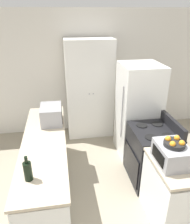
{
  "coord_description": "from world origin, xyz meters",
  "views": [
    {
      "loc": [
        -0.53,
        -1.41,
        2.54
      ],
      "look_at": [
        0.0,
        1.74,
        1.05
      ],
      "focal_mm": 35.0,
      "sensor_mm": 36.0,
      "label": 1
    }
  ],
  "objects_px": {
    "fruit_bowl": "(174,143)",
    "toaster_oven": "(171,154)",
    "refrigerator": "(138,111)",
    "pantry_cabinet": "(89,90)",
    "wine_bottle": "(28,171)",
    "microwave": "(51,114)",
    "stove": "(151,155)"
  },
  "relations": [
    {
      "from": "stove",
      "to": "microwave",
      "type": "distance_m",
      "value": 1.71
    },
    {
      "from": "toaster_oven",
      "to": "stove",
      "type": "bearing_deg",
      "value": 80.43
    },
    {
      "from": "stove",
      "to": "toaster_oven",
      "type": "height_order",
      "value": "toaster_oven"
    },
    {
      "from": "fruit_bowl",
      "to": "toaster_oven",
      "type": "bearing_deg",
      "value": 152.75
    },
    {
      "from": "wine_bottle",
      "to": "fruit_bowl",
      "type": "height_order",
      "value": "fruit_bowl"
    },
    {
      "from": "stove",
      "to": "refrigerator",
      "type": "distance_m",
      "value": 0.88
    },
    {
      "from": "pantry_cabinet",
      "to": "toaster_oven",
      "type": "height_order",
      "value": "pantry_cabinet"
    },
    {
      "from": "microwave",
      "to": "toaster_oven",
      "type": "relative_size",
      "value": 1.04
    },
    {
      "from": "refrigerator",
      "to": "toaster_oven",
      "type": "relative_size",
      "value": 4.05
    },
    {
      "from": "pantry_cabinet",
      "to": "stove",
      "type": "distance_m",
      "value": 1.89
    },
    {
      "from": "refrigerator",
      "to": "microwave",
      "type": "xyz_separation_m",
      "value": [
        -1.54,
        -0.25,
        0.17
      ]
    },
    {
      "from": "stove",
      "to": "refrigerator",
      "type": "bearing_deg",
      "value": 88.4
    },
    {
      "from": "microwave",
      "to": "refrigerator",
      "type": "bearing_deg",
      "value": 9.31
    },
    {
      "from": "refrigerator",
      "to": "stove",
      "type": "bearing_deg",
      "value": -91.6
    },
    {
      "from": "toaster_oven",
      "to": "fruit_bowl",
      "type": "bearing_deg",
      "value": -27.25
    },
    {
      "from": "refrigerator",
      "to": "fruit_bowl",
      "type": "distance_m",
      "value": 1.58
    },
    {
      "from": "microwave",
      "to": "toaster_oven",
      "type": "bearing_deg",
      "value": -42.62
    },
    {
      "from": "pantry_cabinet",
      "to": "wine_bottle",
      "type": "distance_m",
      "value": 2.6
    },
    {
      "from": "pantry_cabinet",
      "to": "fruit_bowl",
      "type": "relative_size",
      "value": 8.54
    },
    {
      "from": "wine_bottle",
      "to": "fruit_bowl",
      "type": "distance_m",
      "value": 1.64
    },
    {
      "from": "pantry_cabinet",
      "to": "fruit_bowl",
      "type": "bearing_deg",
      "value": -75.21
    },
    {
      "from": "toaster_oven",
      "to": "wine_bottle",
      "type": "bearing_deg",
      "value": -179.5
    },
    {
      "from": "stove",
      "to": "fruit_bowl",
      "type": "distance_m",
      "value": 1.05
    },
    {
      "from": "microwave",
      "to": "toaster_oven",
      "type": "xyz_separation_m",
      "value": [
        1.39,
        -1.28,
        -0.02
      ]
    },
    {
      "from": "refrigerator",
      "to": "pantry_cabinet",
      "type": "bearing_deg",
      "value": 132.09
    },
    {
      "from": "wine_bottle",
      "to": "refrigerator",
      "type": "bearing_deg",
      "value": 41.21
    },
    {
      "from": "refrigerator",
      "to": "microwave",
      "type": "distance_m",
      "value": 1.57
    },
    {
      "from": "microwave",
      "to": "fruit_bowl",
      "type": "height_order",
      "value": "fruit_bowl"
    },
    {
      "from": "refrigerator",
      "to": "wine_bottle",
      "type": "bearing_deg",
      "value": -138.79
    },
    {
      "from": "microwave",
      "to": "wine_bottle",
      "type": "relative_size",
      "value": 1.5
    },
    {
      "from": "microwave",
      "to": "wine_bottle",
      "type": "xyz_separation_m",
      "value": [
        -0.23,
        -1.3,
        -0.02
      ]
    },
    {
      "from": "pantry_cabinet",
      "to": "toaster_oven",
      "type": "distance_m",
      "value": 2.47
    }
  ]
}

